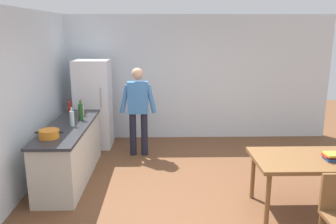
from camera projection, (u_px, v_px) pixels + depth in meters
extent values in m
plane|color=brown|center=(197.00, 200.00, 4.92)|extent=(14.00, 14.00, 0.00)
cube|color=silver|center=(184.00, 78.00, 7.51)|extent=(6.40, 0.12, 2.70)
cube|color=silver|center=(11.00, 106.00, 4.74)|extent=(0.12, 5.60, 2.70)
cube|color=beige|center=(70.00, 153.00, 5.55)|extent=(0.60, 2.12, 0.86)
cube|color=#2D2D33|center=(68.00, 127.00, 5.45)|extent=(0.64, 2.20, 0.04)
cube|color=white|center=(94.00, 104.00, 7.00)|extent=(0.70, 0.64, 1.80)
cylinder|color=#B2B2B7|center=(101.00, 98.00, 6.63)|extent=(0.02, 0.02, 0.40)
cylinder|color=#1E1E2D|center=(133.00, 134.00, 6.60)|extent=(0.13, 0.13, 0.84)
cylinder|color=#1E1E2D|center=(144.00, 134.00, 6.60)|extent=(0.13, 0.13, 0.84)
cube|color=#3D75B7|center=(138.00, 98.00, 6.43)|extent=(0.38, 0.22, 0.60)
sphere|color=tan|center=(137.00, 74.00, 6.32)|extent=(0.22, 0.22, 0.22)
cylinder|color=#3D75B7|center=(124.00, 99.00, 6.39)|extent=(0.20, 0.09, 0.55)
cylinder|color=#3D75B7|center=(151.00, 99.00, 6.40)|extent=(0.20, 0.09, 0.55)
cube|color=brown|center=(307.00, 160.00, 4.49)|extent=(1.40, 0.90, 0.05)
cylinder|color=brown|center=(268.00, 199.00, 4.22)|extent=(0.06, 0.06, 0.70)
cylinder|color=brown|center=(253.00, 175.00, 4.90)|extent=(0.06, 0.06, 0.70)
cylinder|color=brown|center=(335.00, 175.00, 4.93)|extent=(0.06, 0.06, 0.70)
cylinder|color=orange|center=(49.00, 134.00, 4.81)|extent=(0.28, 0.28, 0.12)
cube|color=black|center=(37.00, 133.00, 4.80)|extent=(0.06, 0.03, 0.02)
cube|color=black|center=(61.00, 132.00, 4.80)|extent=(0.06, 0.03, 0.02)
cylinder|color=tan|center=(81.00, 112.00, 6.05)|extent=(0.11, 0.11, 0.14)
cylinder|color=olive|center=(82.00, 104.00, 6.02)|extent=(0.02, 0.05, 0.22)
cylinder|color=olive|center=(81.00, 104.00, 6.01)|extent=(0.02, 0.04, 0.22)
cylinder|color=silver|center=(72.00, 119.00, 5.38)|extent=(0.07, 0.07, 0.24)
cylinder|color=silver|center=(71.00, 110.00, 5.34)|extent=(0.03, 0.03, 0.06)
cylinder|color=#B22319|center=(70.00, 108.00, 6.28)|extent=(0.06, 0.06, 0.18)
cylinder|color=#B22319|center=(69.00, 101.00, 6.25)|extent=(0.02, 0.02, 0.06)
cylinder|color=#1E5123|center=(81.00, 112.00, 5.73)|extent=(0.08, 0.08, 0.28)
cylinder|color=#1E5123|center=(80.00, 102.00, 5.68)|extent=(0.03, 0.03, 0.06)
cube|color=#284C8E|center=(334.00, 159.00, 4.40)|extent=(0.24, 0.17, 0.04)
cube|color=#B22D28|center=(334.00, 156.00, 4.42)|extent=(0.26, 0.15, 0.03)
cube|color=gold|center=(336.00, 154.00, 4.38)|extent=(0.28, 0.19, 0.02)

